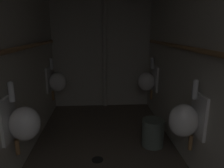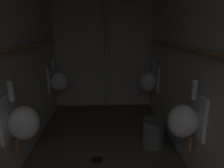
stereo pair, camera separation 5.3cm
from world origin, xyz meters
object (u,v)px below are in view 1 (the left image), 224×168
at_px(urinal_right_far, 148,81).
at_px(urinal_left_mid, 23,123).
at_px(urinal_left_far, 57,81).
at_px(standpipe_back_wall, 104,47).
at_px(floor_drain, 97,160).
at_px(waste_bin, 153,133).
at_px(urinal_right_mid, 185,119).

bearing_deg(urinal_right_far, urinal_left_mid, -134.78).
bearing_deg(urinal_left_far, standpipe_back_wall, 26.22).
xyz_separation_m(urinal_left_far, standpipe_back_wall, (0.86, 0.42, 0.56)).
bearing_deg(floor_drain, standpipe_back_wall, 85.34).
xyz_separation_m(urinal_left_mid, standpipe_back_wall, (0.86, 2.11, 0.56)).
height_order(urinal_left_far, waste_bin, urinal_left_far).
bearing_deg(urinal_right_mid, standpipe_back_wall, 109.27).
bearing_deg(standpipe_back_wall, urinal_right_far, -33.25).
xyz_separation_m(standpipe_back_wall, waste_bin, (0.60, -1.52, -1.02)).
distance_m(standpipe_back_wall, waste_bin, 1.93).
height_order(urinal_left_mid, urinal_right_mid, same).
height_order(standpipe_back_wall, waste_bin, standpipe_back_wall).
xyz_separation_m(standpipe_back_wall, floor_drain, (-0.15, -1.81, -1.20)).
xyz_separation_m(urinal_right_mid, floor_drain, (-0.89, 0.32, -0.64)).
xyz_separation_m(urinal_left_mid, urinal_right_mid, (1.61, -0.03, 0.00)).
xyz_separation_m(floor_drain, waste_bin, (0.75, 0.29, 0.18)).
distance_m(urinal_left_far, standpipe_back_wall, 1.11).
xyz_separation_m(urinal_left_far, urinal_right_far, (1.61, -0.07, 0.00)).
relative_size(urinal_left_far, standpipe_back_wall, 0.32).
xyz_separation_m(urinal_left_mid, urinal_right_far, (1.61, 1.62, 0.00)).
height_order(urinal_right_far, floor_drain, urinal_right_far).
xyz_separation_m(urinal_left_mid, floor_drain, (0.71, 0.30, -0.64)).
bearing_deg(urinal_right_far, standpipe_back_wall, 146.75).
distance_m(urinal_right_mid, standpipe_back_wall, 2.33).
bearing_deg(urinal_right_far, waste_bin, -98.24).
relative_size(urinal_right_far, waste_bin, 2.05).
bearing_deg(urinal_right_far, urinal_right_mid, -90.00).
height_order(urinal_left_far, urinal_right_mid, same).
bearing_deg(urinal_left_mid, urinal_right_far, 45.22).
xyz_separation_m(urinal_right_mid, waste_bin, (-0.15, 0.62, -0.46)).
height_order(urinal_right_mid, floor_drain, urinal_right_mid).
relative_size(urinal_left_far, urinal_right_mid, 1.00).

